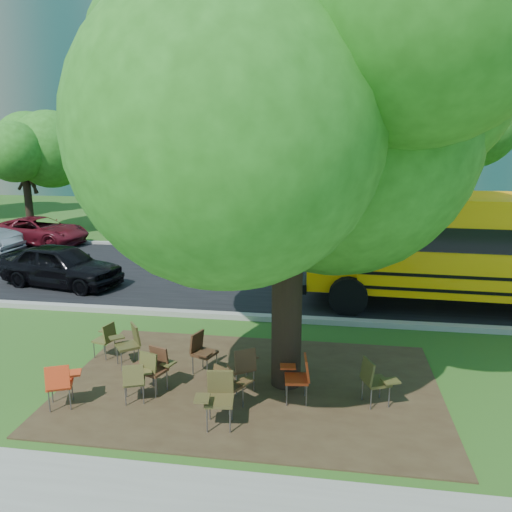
% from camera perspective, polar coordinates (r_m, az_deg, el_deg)
% --- Properties ---
extents(ground, '(160.00, 160.00, 0.00)m').
position_cam_1_polar(ground, '(10.37, -5.75, -12.91)').
color(ground, '#234D18').
rests_on(ground, ground).
extents(dirt_patch, '(7.00, 4.50, 0.03)m').
position_cam_1_polar(dirt_patch, '(9.75, -0.61, -14.57)').
color(dirt_patch, '#382819').
rests_on(dirt_patch, ground).
extents(asphalt_road, '(80.00, 8.00, 0.04)m').
position_cam_1_polar(asphalt_road, '(16.80, 0.10, -2.34)').
color(asphalt_road, black).
rests_on(asphalt_road, ground).
extents(kerb_near, '(80.00, 0.25, 0.14)m').
position_cam_1_polar(kerb_near, '(13.04, -2.51, -6.87)').
color(kerb_near, gray).
rests_on(kerb_near, ground).
extents(kerb_far, '(80.00, 0.25, 0.14)m').
position_cam_1_polar(kerb_far, '(20.73, 1.77, 0.85)').
color(kerb_far, gray).
rests_on(kerb_far, ground).
extents(building_main, '(38.00, 16.00, 22.00)m').
position_cam_1_polar(building_main, '(46.61, -4.69, 21.32)').
color(building_main, '#62625D').
rests_on(building_main, ground).
extents(bg_tree_0, '(5.20, 5.20, 7.18)m').
position_cam_1_polar(bg_tree_0, '(26.28, -25.21, 12.17)').
color(bg_tree_0, black).
rests_on(bg_tree_0, ground).
extents(bg_tree_2, '(4.80, 4.80, 6.62)m').
position_cam_1_polar(bg_tree_2, '(26.06, -8.07, 12.49)').
color(bg_tree_2, black).
rests_on(bg_tree_2, ground).
extents(bg_tree_3, '(5.60, 5.60, 7.84)m').
position_cam_1_polar(bg_tree_3, '(23.67, 22.98, 13.49)').
color(bg_tree_3, black).
rests_on(bg_tree_3, ground).
extents(main_tree, '(7.20, 7.20, 9.08)m').
position_cam_1_polar(main_tree, '(8.73, 3.93, 19.18)').
color(main_tree, black).
rests_on(main_tree, ground).
extents(chair_0, '(0.58, 0.67, 0.86)m').
position_cam_1_polar(chair_0, '(9.41, -21.44, -13.15)').
color(chair_0, red).
rests_on(chair_0, ground).
extents(chair_1, '(0.64, 0.50, 0.81)m').
position_cam_1_polar(chair_1, '(9.53, -11.62, -12.28)').
color(chair_1, '#48461F').
rests_on(chair_1, ground).
extents(chair_2, '(0.53, 0.60, 0.78)m').
position_cam_1_polar(chair_2, '(9.23, -13.65, -13.43)').
color(chair_2, brown).
rests_on(chair_2, ground).
extents(chair_3, '(0.68, 0.53, 0.85)m').
position_cam_1_polar(chair_3, '(9.52, -11.59, -12.13)').
color(chair_3, '#4A2C1A').
rests_on(chair_3, ground).
extents(chair_4, '(0.72, 0.57, 0.85)m').
position_cam_1_polar(chair_4, '(8.76, -3.21, -14.28)').
color(chair_4, '#463119').
rests_on(chair_4, ground).
extents(chair_5, '(0.62, 0.61, 0.93)m').
position_cam_1_polar(chair_5, '(8.33, -4.38, -15.44)').
color(chair_5, '#49401F').
rests_on(chair_5, ground).
extents(chair_6, '(0.57, 0.58, 0.87)m').
position_cam_1_polar(chair_6, '(9.04, 4.97, -13.26)').
color(chair_6, '#B83513').
rests_on(chair_6, ground).
extents(chair_7, '(0.67, 0.59, 0.87)m').
position_cam_1_polar(chair_7, '(9.10, 13.39, -13.42)').
color(chair_7, '#43401D').
rests_on(chair_7, ground).
extents(chair_8, '(0.47, 0.60, 0.78)m').
position_cam_1_polar(chair_8, '(11.15, -16.75, -8.80)').
color(chair_8, brown).
rests_on(chair_8, ground).
extents(chair_9, '(0.76, 0.61, 0.90)m').
position_cam_1_polar(chair_9, '(10.61, -14.28, -9.37)').
color(chair_9, '#413D1C').
rests_on(chair_9, ground).
extents(chair_10, '(0.54, 0.69, 0.86)m').
position_cam_1_polar(chair_10, '(10.01, -6.24, -10.55)').
color(chair_10, '#3E2616').
rests_on(chair_10, ground).
extents(chair_11, '(0.59, 0.73, 0.88)m').
position_cam_1_polar(chair_11, '(9.35, -1.40, -12.20)').
color(chair_11, '#472D19').
rests_on(chair_11, ground).
extents(black_car, '(4.19, 2.34, 1.35)m').
position_cam_1_polar(black_car, '(16.79, -21.36, -1.00)').
color(black_car, black).
rests_on(black_car, ground).
extents(bg_car_red, '(4.53, 2.53, 1.20)m').
position_cam_1_polar(bg_car_red, '(23.75, -23.51, 2.65)').
color(bg_car_red, '#530E18').
rests_on(bg_car_red, ground).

